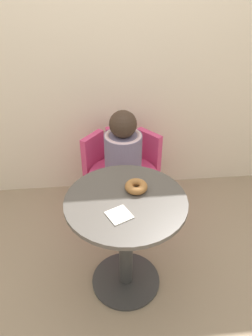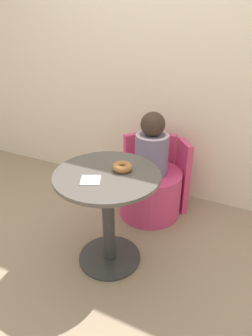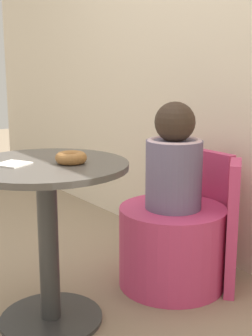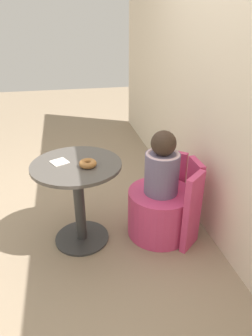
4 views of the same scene
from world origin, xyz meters
name	(u,v)px [view 2 (image 2 of 4)]	position (x,y,z in m)	size (l,w,h in m)	color
ground_plane	(107,262)	(0.00, 0.00, 0.00)	(12.00, 12.00, 0.00)	gray
back_wall	(169,63)	(0.00, 1.13, 1.20)	(6.00, 0.06, 2.40)	beige
round_table	(108,203)	(0.00, 0.04, 0.48)	(0.67, 0.67, 0.69)	#333333
tub_chair	(150,193)	(0.04, 0.69, 0.20)	(0.52, 0.52, 0.40)	#D13D70
booth_backrest	(159,170)	(0.04, 0.91, 0.32)	(0.62, 0.23, 0.64)	#D13D70
child_figure	(152,147)	(0.04, 0.69, 0.63)	(0.27, 0.27, 0.51)	slate
donut	(122,167)	(0.07, 0.12, 0.72)	(0.13, 0.13, 0.05)	#9E6633
paper_napkin	(90,180)	(-0.05, -0.08, 0.70)	(0.15, 0.15, 0.01)	silver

